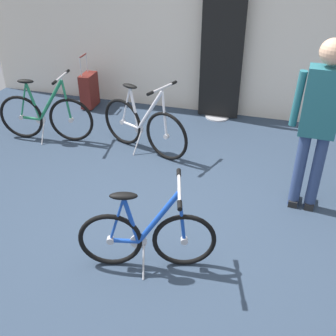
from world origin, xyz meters
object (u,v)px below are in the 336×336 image
(display_bike_left, at_px, (46,116))
(rolling_suitcase, at_px, (89,90))
(floor_banner_stand, at_px, (221,64))
(folding_bike_foreground, at_px, (147,236))
(visitor_near_wall, at_px, (319,119))
(display_bike_right, at_px, (144,126))

(display_bike_left, distance_m, rolling_suitcase, 1.21)
(floor_banner_stand, height_order, folding_bike_foreground, floor_banner_stand)
(visitor_near_wall, distance_m, rolling_suitcase, 3.81)
(rolling_suitcase, bearing_deg, visitor_near_wall, -28.66)
(display_bike_right, bearing_deg, display_bike_left, -177.22)
(floor_banner_stand, xyz_separation_m, display_bike_left, (-2.05, -1.40, -0.48))
(display_bike_left, distance_m, visitor_near_wall, 3.42)
(display_bike_right, distance_m, visitor_near_wall, 2.15)
(display_bike_right, bearing_deg, floor_banner_stand, 62.50)
(floor_banner_stand, bearing_deg, display_bike_left, -145.66)
(floor_banner_stand, relative_size, display_bike_left, 1.42)
(folding_bike_foreground, xyz_separation_m, rolling_suitcase, (-2.06, 3.05, -0.03))
(display_bike_right, xyz_separation_m, visitor_near_wall, (1.95, -0.65, 0.62))
(folding_bike_foreground, bearing_deg, display_bike_left, 138.49)
(display_bike_left, bearing_deg, visitor_near_wall, -10.05)
(folding_bike_foreground, bearing_deg, floor_banner_stand, 90.53)
(floor_banner_stand, distance_m, folding_bike_foreground, 3.28)
(floor_banner_stand, relative_size, display_bike_right, 1.44)
(display_bike_right, xyz_separation_m, rolling_suitcase, (-1.33, 1.14, -0.07))
(visitor_near_wall, xyz_separation_m, rolling_suitcase, (-3.29, 1.80, -0.69))
(rolling_suitcase, bearing_deg, display_bike_left, -90.94)
(floor_banner_stand, height_order, rolling_suitcase, floor_banner_stand)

